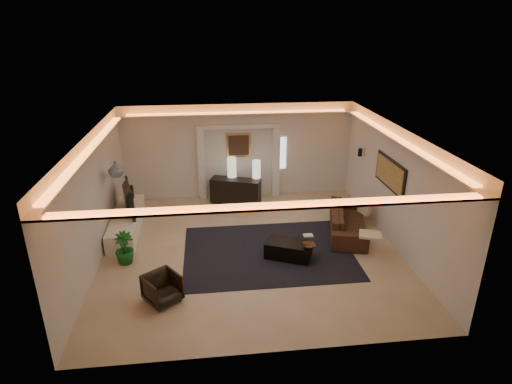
{
  "coord_description": "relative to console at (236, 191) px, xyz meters",
  "views": [
    {
      "loc": [
        -0.92,
        -9.03,
        5.16
      ],
      "look_at": [
        0.2,
        0.6,
        1.25
      ],
      "focal_mm": 29.78,
      "sensor_mm": 36.0,
      "label": 1
    }
  ],
  "objects": [
    {
      "name": "throw_blanket",
      "position": [
        2.89,
        -3.49,
        0.15
      ],
      "size": [
        0.61,
        0.56,
        0.05
      ],
      "primitive_type": "cube",
      "rotation": [
        0.0,
        0.0,
        -0.35
      ],
      "color": "#FCF2C1",
      "rests_on": "sofa"
    },
    {
      "name": "painting_canvas",
      "position": [
        0.16,
        0.58,
        1.25
      ],
      "size": [
        0.62,
        0.02,
        0.62
      ],
      "primitive_type": "cube",
      "color": "#4C2D1E",
      "rests_on": "wall_back"
    },
    {
      "name": "plant",
      "position": [
        -2.76,
        -3.15,
        -0.02
      ],
      "size": [
        0.58,
        0.58,
        0.76
      ],
      "primitive_type": "imported",
      "rotation": [
        0.0,
        0.0,
        0.52
      ],
      "color": "#155718",
      "rests_on": "ground"
    },
    {
      "name": "floor",
      "position": [
        0.16,
        -2.86,
        -0.4
      ],
      "size": [
        7.0,
        7.0,
        0.0
      ],
      "primitive_type": "plane",
      "color": "#C8B894",
      "rests_on": "ground"
    },
    {
      "name": "lamp_right",
      "position": [
        0.64,
        0.05,
        0.69
      ],
      "size": [
        0.25,
        0.25,
        0.55
      ],
      "primitive_type": "cylinder",
      "rotation": [
        0.0,
        0.0,
        0.02
      ],
      "color": "white",
      "rests_on": "console"
    },
    {
      "name": "bowl",
      "position": [
        1.41,
        -3.63,
        0.05
      ],
      "size": [
        0.31,
        0.31,
        0.07
      ],
      "primitive_type": "imported",
      "rotation": [
        0.0,
        0.0,
        0.04
      ],
      "color": "#3E2416",
      "rests_on": "coffee_table"
    },
    {
      "name": "alcove_header",
      "position": [
        0.16,
        0.54,
        1.85
      ],
      "size": [
        2.52,
        0.2,
        0.12
      ],
      "primitive_type": "cube",
      "color": "silver",
      "rests_on": "wall_back"
    },
    {
      "name": "armchair",
      "position": [
        -1.78,
        -4.71,
        -0.11
      ],
      "size": [
        0.88,
        0.89,
        0.58
      ],
      "primitive_type": "imported",
      "rotation": [
        0.0,
        0.0,
        0.63
      ],
      "color": "black",
      "rests_on": "ground"
    },
    {
      "name": "area_rug",
      "position": [
        0.56,
        -3.06,
        -0.39
      ],
      "size": [
        4.0,
        3.0,
        0.01
      ],
      "primitive_type": "cube",
      "color": "black",
      "rests_on": "ground"
    },
    {
      "name": "cove_soffit",
      "position": [
        0.16,
        -2.86,
        2.22
      ],
      "size": [
        7.0,
        7.0,
        0.04
      ],
      "primitive_type": "cube",
      "color": "silver",
      "rests_on": "ceiling"
    },
    {
      "name": "wall_front",
      "position": [
        0.16,
        -6.36,
        1.05
      ],
      "size": [
        7.0,
        0.0,
        7.0
      ],
      "primitive_type": "plane",
      "rotation": [
        -1.57,
        0.0,
        0.0
      ],
      "color": "silver",
      "rests_on": "ground"
    },
    {
      "name": "wall_sconce",
      "position": [
        3.54,
        -0.66,
        1.28
      ],
      "size": [
        0.12,
        0.12,
        0.22
      ],
      "primitive_type": "cylinder",
      "color": "black",
      "rests_on": "wall_right"
    },
    {
      "name": "ginger_jar",
      "position": [
        -2.99,
        -1.93,
        1.46
      ],
      "size": [
        0.46,
        0.46,
        0.39
      ],
      "primitive_type": "imported",
      "rotation": [
        0.0,
        0.0,
        -0.27
      ],
      "color": "slate",
      "rests_on": "wall_niche"
    },
    {
      "name": "tv",
      "position": [
        -2.99,
        -1.39,
        0.44
      ],
      "size": [
        1.36,
        0.52,
        0.78
      ],
      "primitive_type": "imported",
      "rotation": [
        0.0,
        0.0,
        1.83
      ],
      "color": "black",
      "rests_on": "media_ledge"
    },
    {
      "name": "figurine",
      "position": [
        -2.99,
        -0.38,
        0.24
      ],
      "size": [
        0.14,
        0.14,
        0.36
      ],
      "primitive_type": "cylinder",
      "rotation": [
        0.0,
        0.0,
        -0.01
      ],
      "color": "black",
      "rests_on": "media_ledge"
    },
    {
      "name": "console",
      "position": [
        0.0,
        0.0,
        0.0
      ],
      "size": [
        1.56,
        0.95,
        0.75
      ],
      "primitive_type": "cube",
      "rotation": [
        0.0,
        0.0,
        -0.35
      ],
      "color": "black",
      "rests_on": "ground"
    },
    {
      "name": "painting_frame",
      "position": [
        0.16,
        0.61,
        1.25
      ],
      "size": [
        0.74,
        0.04,
        0.74
      ],
      "primitive_type": "cube",
      "color": "tan",
      "rests_on": "wall_back"
    },
    {
      "name": "coffee_table",
      "position": [
        0.99,
        -3.35,
        -0.2
      ],
      "size": [
        1.18,
        0.95,
        0.39
      ],
      "primitive_type": "cube",
      "rotation": [
        0.0,
        0.0,
        -0.43
      ],
      "color": "black",
      "rests_on": "ground"
    },
    {
      "name": "daylight_slit",
      "position": [
        1.51,
        0.62,
        0.95
      ],
      "size": [
        0.25,
        0.03,
        1.0
      ],
      "primitive_type": "cube",
      "color": "white",
      "rests_on": "wall_back"
    },
    {
      "name": "wall_left",
      "position": [
        -3.34,
        -2.86,
        1.05
      ],
      "size": [
        0.0,
        7.0,
        7.0
      ],
      "primitive_type": "plane",
      "rotation": [
        1.57,
        0.0,
        1.57
      ],
      "color": "silver",
      "rests_on": "ground"
    },
    {
      "name": "lamp_left",
      "position": [
        -0.09,
        0.23,
        0.69
      ],
      "size": [
        0.31,
        0.31,
        0.6
      ],
      "primitive_type": "cylinder",
      "rotation": [
        0.0,
        0.0,
        0.18
      ],
      "color": "silver",
      "rests_on": "console"
    },
    {
      "name": "wall_right",
      "position": [
        3.66,
        -2.86,
        1.05
      ],
      "size": [
        0.0,
        7.0,
        7.0
      ],
      "primitive_type": "plane",
      "rotation": [
        1.57,
        0.0,
        -1.57
      ],
      "color": "silver",
      "rests_on": "ground"
    },
    {
      "name": "wall_niche",
      "position": [
        -3.28,
        -1.46,
        1.25
      ],
      "size": [
        0.1,
        0.55,
        0.04
      ],
      "primitive_type": "cube",
      "color": "silver",
      "rests_on": "wall_left"
    },
    {
      "name": "pilaster_right",
      "position": [
        1.31,
        0.54,
        0.7
      ],
      "size": [
        0.22,
        0.2,
        2.2
      ],
      "primitive_type": "cube",
      "color": "silver",
      "rests_on": "ground"
    },
    {
      "name": "pilaster_left",
      "position": [
        -0.99,
        0.54,
        0.7
      ],
      "size": [
        0.22,
        0.2,
        2.2
      ],
      "primitive_type": "cube",
      "color": "silver",
      "rests_on": "ground"
    },
    {
      "name": "sofa",
      "position": [
        2.77,
        -2.27,
        -0.07
      ],
      "size": [
        2.42,
        1.44,
        0.66
      ],
      "primitive_type": "imported",
      "rotation": [
        0.0,
        0.0,
        1.31
      ],
      "color": "#311F14",
      "rests_on": "ground"
    },
    {
      "name": "magazine",
      "position": [
        1.51,
        -3.1,
        0.02
      ],
      "size": [
        0.23,
        0.16,
        0.03
      ],
      "primitive_type": "cube",
      "rotation": [
        0.0,
        0.0,
        0.0
      ],
      "color": "silver",
      "rests_on": "coffee_table"
    },
    {
      "name": "throw_pillow",
      "position": [
        3.31,
        -1.93,
        0.15
      ],
      "size": [
        0.25,
        0.4,
        0.39
      ],
      "primitive_type": "cube",
      "rotation": [
        0.0,
        0.0,
        0.36
      ],
      "color": "#CFAC8F",
      "rests_on": "sofa"
    },
    {
      "name": "ceiling",
      "position": [
        0.16,
        -2.86,
        2.5
      ],
      "size": [
        7.0,
        7.0,
        0.0
      ],
      "primitive_type": "plane",
      "rotation": [
        3.14,
        0.0,
        0.0
      ],
      "color": "white",
      "rests_on": "ground"
    },
    {
      "name": "art_panel_gold",
      "position": [
        3.6,
        -2.56,
        1.3
      ],
      "size": [
        0.02,
        1.5,
        0.62
      ],
      "primitive_type": "cube",
      "color": "tan",
      "rests_on": "wall_right"
    },
    {
      "name": "wall_back",
      "position": [
        0.16,
        0.64,
        1.05
      ],
      "size": [
        7.0,
        0.0,
        7.0
      ],
      "primitive_type": "plane",
      "rotation": [
        1.57,
        0.0,
        0.0
      ],
      "color": "silver",
      "rests_on": "ground"
    },
    {
      "name": "art_panel_frame",
      "position": [
        3.63,
        -2.56,
        1.3
      ],
      "size": [
        0.04,
        1.64,
        0.74
      ],
      "primitive_type": "cube",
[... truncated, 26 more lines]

